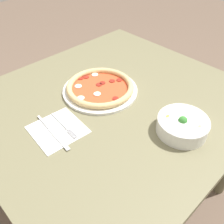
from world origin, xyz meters
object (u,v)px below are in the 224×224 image
at_px(pizza, 100,88).
at_px(bowl, 183,125).
at_px(fork, 63,125).
at_px(knife, 51,130).

distance_m(pizza, bowl, 0.40).
height_order(pizza, bowl, bowl).
bearing_deg(fork, knife, -94.72).
relative_size(pizza, fork, 1.93).
bearing_deg(bowl, knife, -44.02).
bearing_deg(bowl, fork, -47.73).
bearing_deg(pizza, bowl, 96.82).
height_order(bowl, knife, bowl).
height_order(pizza, knife, pizza).
relative_size(pizza, bowl, 1.77).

